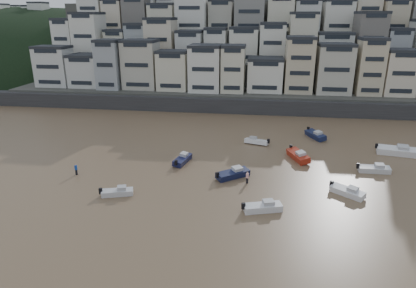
# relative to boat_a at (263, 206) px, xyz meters

# --- Properties ---
(sea_strip) EXTENTS (340.00, 340.00, 0.00)m
(sea_strip) POSITION_rel_boat_a_xyz_m (-121.33, 127.26, -0.70)
(sea_strip) COLOR #42545F
(sea_strip) RESTS_ON ground
(harbor_wall) EXTENTS (140.00, 3.00, 3.50)m
(harbor_wall) POSITION_rel_boat_a_xyz_m (-1.33, 47.26, 1.05)
(harbor_wall) COLOR #38383A
(harbor_wall) RESTS_ON ground
(hillside) EXTENTS (141.04, 66.00, 50.00)m
(hillside) POSITION_rel_boat_a_xyz_m (3.41, 87.10, 12.31)
(hillside) COLOR #4C4C47
(hillside) RESTS_ON ground
(headland) EXTENTS (216.00, 135.00, 53.33)m
(headland) POSITION_rel_boat_a_xyz_m (-106.32, 117.26, -0.69)
(headland) COLOR black
(headland) RESTS_ON ground
(boat_a) EXTENTS (5.42, 3.12, 1.41)m
(boat_a) POSITION_rel_boat_a_xyz_m (0.00, 0.00, 0.00)
(boat_a) COLOR silver
(boat_a) RESTS_ON ground
(boat_b) EXTENTS (4.86, 4.37, 1.35)m
(boat_b) POSITION_rel_boat_a_xyz_m (11.11, 5.74, -0.03)
(boat_b) COLOR white
(boat_b) RESTS_ON ground
(boat_c) EXTENTS (5.58, 4.94, 1.54)m
(boat_c) POSITION_rel_boat_a_xyz_m (-4.37, 9.28, 0.07)
(boat_c) COLOR #13193B
(boat_c) RESTS_ON ground
(boat_d) EXTENTS (5.06, 1.66, 1.38)m
(boat_d) POSITION_rel_boat_a_xyz_m (16.75, 14.22, -0.01)
(boat_d) COLOR silver
(boat_d) RESTS_ON ground
(boat_e) EXTENTS (4.01, 6.35, 1.65)m
(boat_e) POSITION_rel_boat_a_xyz_m (5.75, 17.97, 0.12)
(boat_e) COLOR #9F2413
(boat_e) RESTS_ON ground
(boat_f) EXTENTS (2.73, 5.42, 1.41)m
(boat_f) POSITION_rel_boat_a_xyz_m (-12.89, 13.91, 0.00)
(boat_f) COLOR #14173E
(boat_f) RESTS_ON ground
(boat_g) EXTENTS (7.06, 3.41, 1.84)m
(boat_g) POSITION_rel_boat_a_xyz_m (22.54, 22.47, 0.22)
(boat_g) COLOR white
(boat_g) RESTS_ON ground
(boat_h) EXTENTS (4.99, 2.82, 1.29)m
(boat_h) POSITION_rel_boat_a_xyz_m (-1.19, 24.81, -0.06)
(boat_h) COLOR white
(boat_h) RESTS_ON ground
(boat_i) EXTENTS (4.09, 5.99, 1.56)m
(boat_i) POSITION_rel_boat_a_xyz_m (10.06, 29.89, 0.08)
(boat_i) COLOR #141C3F
(boat_i) RESTS_ON ground
(boat_j) EXTENTS (4.72, 2.71, 1.22)m
(boat_j) POSITION_rel_boat_a_xyz_m (-19.12, 1.50, -0.09)
(boat_j) COLOR silver
(boat_j) RESTS_ON ground
(person_blue) EXTENTS (0.44, 0.44, 1.74)m
(person_blue) POSITION_rel_boat_a_xyz_m (-27.66, 7.03, 0.17)
(person_blue) COLOR #163FA5
(person_blue) RESTS_ON ground
(person_pink) EXTENTS (0.44, 0.44, 1.74)m
(person_pink) POSITION_rel_boat_a_xyz_m (-2.20, 7.66, 0.17)
(person_pink) COLOR #F1AAAB
(person_pink) RESTS_ON ground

